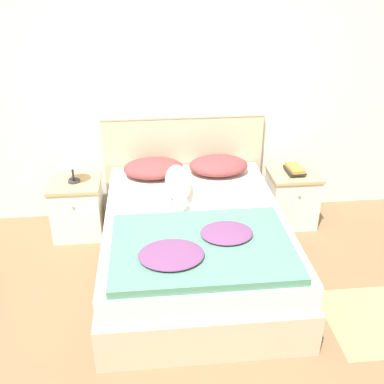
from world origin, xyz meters
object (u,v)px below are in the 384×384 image
Objects in this scene: nightstand_right at (291,198)px; pillow_right at (218,165)px; nightstand_left at (77,208)px; table_lamp at (71,158)px; bed at (194,244)px; book_stack at (294,170)px; dog at (178,184)px; pillow_left at (153,168)px.

nightstand_right is 0.82m from pillow_right.
table_lamp is at bearing 90.00° from nightstand_left.
book_stack is at bearing 34.13° from bed.
book_stack reaches higher than bed.
table_lamp is (-0.93, 0.36, 0.12)m from dog.
book_stack is (1.03, 0.70, 0.31)m from bed.
table_lamp is at bearing 145.27° from bed.
book_stack is at bearing -4.15° from pillow_right.
pillow_right reaches higher than book_stack.
pillow_left reaches higher than book_stack.
bed is at bearing -67.83° from pillow_left.
bed is at bearing -73.95° from dog.
nightstand_left is 0.98× the size of pillow_left.
nightstand_left is at bearing -176.89° from pillow_left.
pillow_left is at bearing 117.31° from dog.
book_stack reaches higher than nightstand_right.
nightstand_right is at bearing 17.24° from dog.
bed is at bearing -34.44° from nightstand_left.
dog reaches higher than bed.
table_lamp is at bearing 158.85° from dog.
pillow_left is at bearing 3.11° from nightstand_left.
pillow_left reaches higher than bed.
nightstand_right is (1.04, 0.71, 0.00)m from bed.
bed is 3.59× the size of pillow_right.
nightstand_right is 2.13m from table_lamp.
nightstand_right is 1.25m from dog.
nightstand_left is 1.39m from pillow_right.
dog is at bearing 106.05° from bed.
book_stack is (2.07, -0.01, 0.31)m from nightstand_left.
nightstand_right is 0.31m from book_stack.
pillow_right is at bearing 0.00° from pillow_left.
pillow_right reaches higher than nightstand_left.
bed reaches higher than nightstand_left.
nightstand_left and nightstand_right have the same top height.
nightstand_left is 2.07m from nightstand_right.
pillow_left is (-1.34, 0.04, 0.36)m from nightstand_right.
nightstand_left is at bearing 179.64° from book_stack.
table_lamp reaches higher than pillow_left.
pillow_right reaches higher than nightstand_right.
pillow_left is 0.61m from pillow_right.
table_lamp is at bearing -178.64° from pillow_right.
bed is 3.67× the size of nightstand_right.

